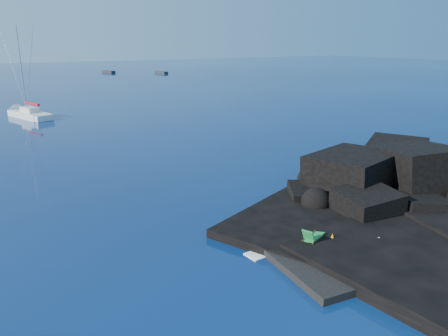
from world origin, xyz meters
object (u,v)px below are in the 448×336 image
object	(u,v)px
deck_chair	(314,233)
marker_cone	(332,238)
sailboat	(29,118)
distant_boat_b	(161,74)
distant_boat_a	(109,73)
sunbather	(372,242)

from	to	relation	value
deck_chair	marker_cone	size ratio (longest dim) A/B	3.08
deck_chair	sailboat	bearing A→B (deg)	75.77
marker_cone	distant_boat_b	world-z (taller)	marker_cone
marker_cone	distant_boat_a	world-z (taller)	marker_cone
deck_chair	distant_boat_a	distance (m)	124.70
sailboat	marker_cone	world-z (taller)	sailboat
sunbather	marker_cone	bearing A→B (deg)	138.51
distant_boat_a	distant_boat_b	distance (m)	16.98
sailboat	deck_chair	distance (m)	48.10
deck_chair	marker_cone	bearing A→B (deg)	-51.94
sailboat	marker_cone	size ratio (longest dim) A/B	23.83
sunbather	marker_cone	distance (m)	1.89
deck_chair	distant_boat_b	distance (m)	117.42
deck_chair	distant_boat_b	world-z (taller)	deck_chair
marker_cone	deck_chair	bearing A→B (deg)	149.74
sunbather	deck_chair	bearing A→B (deg)	141.31
marker_cone	distant_boat_a	bearing A→B (deg)	77.90
deck_chair	distant_boat_a	size ratio (longest dim) A/B	0.30
sailboat	distant_boat_b	bearing A→B (deg)	35.62
distant_boat_b	distant_boat_a	bearing A→B (deg)	124.39
sunbather	distant_boat_a	world-z (taller)	sunbather
marker_cone	distant_boat_a	xyz separation A→B (m)	(26.21, 122.19, -0.60)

